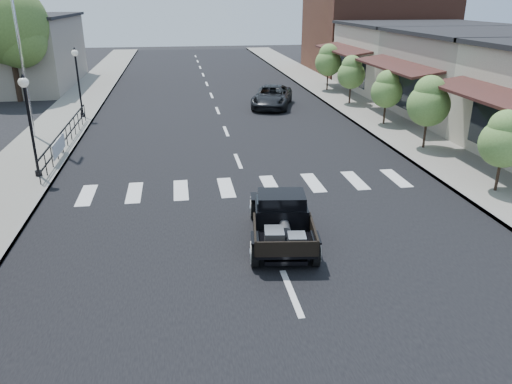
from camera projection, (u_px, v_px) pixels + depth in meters
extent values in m
plane|color=black|center=(268.00, 236.00, 14.21)|extent=(120.00, 120.00, 0.00)
cube|color=black|center=(221.00, 118.00, 28.00)|extent=(14.00, 80.00, 0.02)
cube|color=gray|center=(63.00, 123.00, 26.75)|extent=(3.00, 80.00, 0.15)
cube|color=gray|center=(365.00, 112.00, 29.21)|extent=(3.00, 80.00, 0.15)
cube|color=#9E9384|center=(2.00, 53.00, 36.88)|extent=(10.00, 12.00, 5.00)
cube|color=gray|center=(494.00, 77.00, 27.52)|extent=(10.00, 9.00, 4.50)
cube|color=#BBB09E|center=(419.00, 58.00, 35.80)|extent=(10.00, 9.00, 4.50)
cube|color=brown|center=(375.00, 31.00, 44.62)|extent=(11.00, 10.00, 7.00)
imported|color=black|center=(272.00, 97.00, 30.63)|extent=(3.44, 5.05, 1.29)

